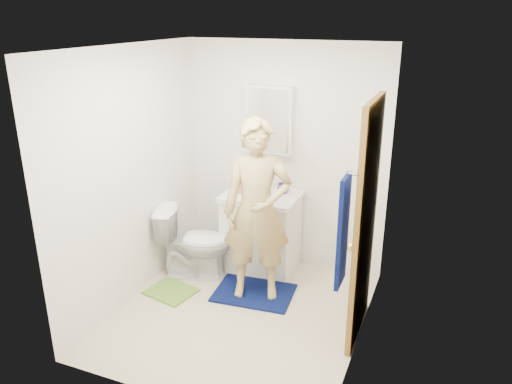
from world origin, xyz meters
TOP-DOWN VIEW (x-y plane):
  - floor at (0.00, 0.00)m, footprint 2.20×2.40m
  - ceiling at (0.00, 0.00)m, footprint 2.20×2.40m
  - wall_back at (0.00, 1.21)m, footprint 2.20×0.02m
  - wall_front at (0.00, -1.21)m, footprint 2.20×0.02m
  - wall_left at (-1.11, 0.00)m, footprint 0.02×2.40m
  - wall_right at (1.11, 0.00)m, footprint 0.02×2.40m
  - vanity_cabinet at (-0.15, 0.91)m, footprint 0.75×0.55m
  - countertop at (-0.15, 0.91)m, footprint 0.79×0.59m
  - sink_basin at (-0.15, 0.91)m, footprint 0.40×0.40m
  - faucet at (-0.15, 1.09)m, footprint 0.03×0.03m
  - medicine_cabinet at (-0.15, 1.14)m, footprint 0.50×0.12m
  - mirror_panel at (-0.15, 1.08)m, footprint 0.46×0.01m
  - door at (1.07, 0.15)m, footprint 0.05×0.80m
  - door_knob at (1.03, -0.17)m, footprint 0.07×0.07m
  - towel at (1.03, -0.57)m, footprint 0.03×0.24m
  - towel_hook at (1.07, -0.57)m, footprint 0.06×0.02m
  - toilet at (-0.73, 0.48)m, footprint 0.84×0.63m
  - bath_mat at (-0.01, 0.35)m, footprint 0.81×0.61m
  - green_rug at (-0.79, 0.06)m, footprint 0.53×0.47m
  - soap_dispenser at (-0.37, 0.88)m, footprint 0.08×0.08m
  - toothbrush_cup at (0.05, 1.04)m, footprint 0.13×0.13m
  - man at (0.03, 0.34)m, footprint 0.74×0.60m

SIDE VIEW (x-z plane):
  - floor at x=0.00m, z-range -0.02..0.00m
  - green_rug at x=-0.79m, z-range 0.00..0.02m
  - bath_mat at x=-0.01m, z-range 0.00..0.02m
  - toilet at x=-0.73m, z-range 0.00..0.77m
  - vanity_cabinet at x=-0.15m, z-range 0.00..0.80m
  - countertop at x=-0.15m, z-range 0.80..0.85m
  - sink_basin at x=-0.15m, z-range 0.83..0.86m
  - toothbrush_cup at x=0.05m, z-range 0.85..0.95m
  - man at x=0.03m, z-range 0.02..1.78m
  - faucet at x=-0.15m, z-range 0.85..0.97m
  - soap_dispenser at x=-0.37m, z-range 0.85..1.02m
  - door_knob at x=1.03m, z-range 0.91..0.98m
  - door at x=1.07m, z-range 0.00..2.05m
  - wall_back at x=0.00m, z-range 0.00..2.40m
  - wall_front at x=0.00m, z-range 0.00..2.40m
  - wall_left at x=-1.11m, z-range 0.00..2.40m
  - wall_right at x=1.11m, z-range 0.00..2.40m
  - towel at x=1.03m, z-range 0.85..1.65m
  - medicine_cabinet at x=-0.15m, z-range 1.25..1.95m
  - mirror_panel at x=-0.15m, z-range 1.27..1.93m
  - towel_hook at x=1.07m, z-range 1.66..1.68m
  - ceiling at x=0.00m, z-range 2.40..2.42m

